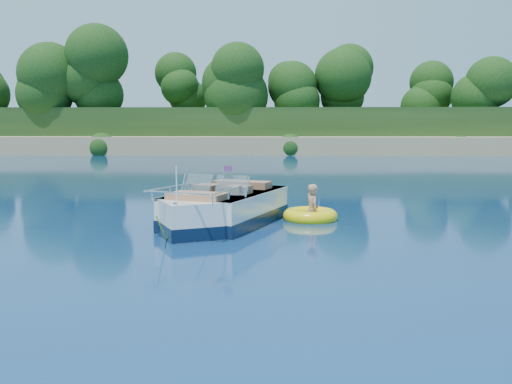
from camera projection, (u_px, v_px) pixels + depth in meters
ground at (234, 241)px, 12.44m from camera, size 160.00×160.00×0.00m
shoreline at (268, 136)px, 75.62m from camera, size 170.00×59.00×6.00m
treeline at (265, 91)px, 52.49m from camera, size 150.00×7.12×8.19m
motorboat at (220, 212)px, 14.29m from camera, size 3.22×5.41×1.88m
tow_tube at (310, 216)px, 15.25m from camera, size 1.90×1.90×0.39m
boy at (312, 220)px, 15.21m from camera, size 0.60×0.85×1.53m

